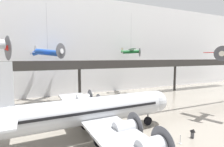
{
  "coord_description": "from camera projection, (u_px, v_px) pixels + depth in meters",
  "views": [
    {
      "loc": [
        -10.05,
        -15.4,
        10.44
      ],
      "look_at": [
        0.95,
        8.97,
        7.88
      ],
      "focal_mm": 28.0,
      "sensor_mm": 36.0,
      "label": 1
    }
  ],
  "objects": [
    {
      "name": "mezzanine_walkway",
      "position": [
        80.0,
        67.0,
        41.04
      ],
      "size": [
        110.0,
        3.2,
        9.6
      ],
      "color": "#2D2B28",
      "rests_on": "ground"
    },
    {
      "name": "suspended_plane_green_biplane",
      "position": [
        131.0,
        52.0,
        49.55
      ],
      "size": [
        5.81,
        6.73,
        12.08
      ],
      "rotation": [
        0.0,
        0.0,
        5.9
      ],
      "color": "#1E6B33"
    },
    {
      "name": "airliner_silver_main",
      "position": [
        89.0,
        111.0,
        22.3
      ],
      "size": [
        25.65,
        29.12,
        9.96
      ],
      "rotation": [
        0.0,
        0.0,
        0.03
      ],
      "color": "#B7BABF",
      "rests_on": "ground"
    },
    {
      "name": "suspended_plane_blue_trainer",
      "position": [
        48.0,
        53.0,
        40.69
      ],
      "size": [
        8.37,
        8.41,
        12.59
      ],
      "rotation": [
        0.0,
        0.0,
        5.52
      ],
      "color": "#1E4CAD"
    },
    {
      "name": "info_sign_pedestal",
      "position": [
        192.0,
        135.0,
        22.43
      ],
      "size": [
        0.24,
        0.77,
        1.24
      ],
      "rotation": [
        0.0,
        0.0,
        0.22
      ],
      "color": "#4C4C51",
      "rests_on": "ground"
    },
    {
      "name": "stanchion_barrier",
      "position": [
        180.0,
        141.0,
        21.07
      ],
      "size": [
        0.36,
        0.36,
        1.08
      ],
      "color": "#B2B5BA",
      "rests_on": "ground"
    },
    {
      "name": "hangar_back_wall",
      "position": [
        72.0,
        46.0,
        48.87
      ],
      "size": [
        140.0,
        3.0,
        27.06
      ],
      "color": "white",
      "rests_on": "ground"
    }
  ]
}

